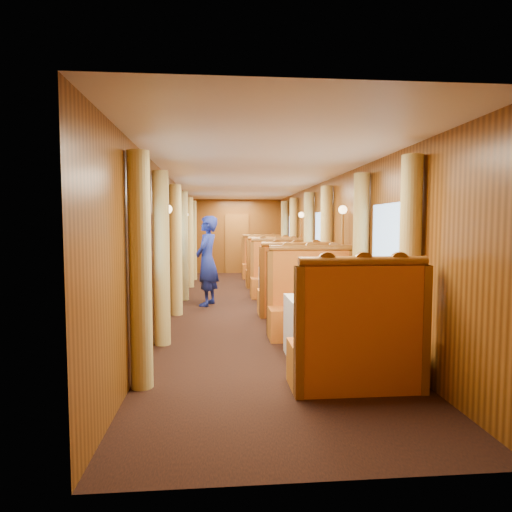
{
  "coord_description": "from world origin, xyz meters",
  "views": [
    {
      "loc": [
        -0.6,
        -8.56,
        1.63
      ],
      "look_at": [
        0.09,
        -0.57,
        1.05
      ],
      "focal_mm": 30.0,
      "sensor_mm": 36.0,
      "label": 1
    }
  ],
  "objects": [
    {
      "name": "curtain_left_far_b",
      "position": [
        -1.38,
        4.28,
        1.18
      ],
      "size": [
        0.22,
        0.22,
        2.35
      ],
      "primitive_type": "cylinder",
      "color": "#D4C06C",
      "rests_on": "floor"
    },
    {
      "name": "window_left_far",
      "position": [
        -1.49,
        3.5,
        1.45
      ],
      "size": [
        0.01,
        1.2,
        0.9
      ],
      "primitive_type": null,
      "rotation": [
        1.57,
        0.0,
        1.57
      ],
      "color": "#80ADE4",
      "rests_on": "wall_left"
    },
    {
      "name": "window_right_near",
      "position": [
        1.49,
        -3.5,
        1.45
      ],
      "size": [
        0.01,
        1.2,
        0.9
      ],
      "primitive_type": null,
      "rotation": [
        1.57,
        0.0,
        -1.57
      ],
      "color": "#80ADE4",
      "rests_on": "wall_right"
    },
    {
      "name": "window_right_mid",
      "position": [
        1.49,
        0.0,
        1.45
      ],
      "size": [
        0.01,
        1.2,
        0.9
      ],
      "primitive_type": null,
      "rotation": [
        1.57,
        0.0,
        -1.57
      ],
      "color": "#80ADE4",
      "rests_on": "wall_right"
    },
    {
      "name": "sconce_right_fore",
      "position": [
        1.4,
        -1.75,
        1.38
      ],
      "size": [
        0.14,
        0.14,
        1.95
      ],
      "color": "#BF8C3F",
      "rests_on": "floor"
    },
    {
      "name": "doorway_far",
      "position": [
        0.0,
        5.97,
        1.0
      ],
      "size": [
        0.8,
        0.04,
        2.0
      ],
      "primitive_type": "cube",
      "color": "brown",
      "rests_on": "floor"
    },
    {
      "name": "curtain_right_mid_a",
      "position": [
        1.38,
        -0.78,
        1.18
      ],
      "size": [
        0.22,
        0.22,
        2.35
      ],
      "primitive_type": "cylinder",
      "color": "#D4C06C",
      "rests_on": "floor"
    },
    {
      "name": "banquette_far_aft",
      "position": [
        0.75,
        4.51,
        0.42
      ],
      "size": [
        1.3,
        0.55,
        1.34
      ],
      "color": "#A53712",
      "rests_on": "floor"
    },
    {
      "name": "steward",
      "position": [
        -0.85,
        0.11,
        0.91
      ],
      "size": [
        0.61,
        0.76,
        1.82
      ],
      "primitive_type": "imported",
      "rotation": [
        0.0,
        0.0,
        -1.87
      ],
      "color": "navy",
      "rests_on": "floor"
    },
    {
      "name": "teapot_back",
      "position": [
        0.67,
        -3.45,
        0.81
      ],
      "size": [
        0.18,
        0.16,
        0.13
      ],
      "primitive_type": null,
      "rotation": [
        0.0,
        0.0,
        0.31
      ],
      "color": "silver",
      "rests_on": "tea_tray"
    },
    {
      "name": "curtain_left_mid_a",
      "position": [
        -1.38,
        -0.78,
        1.18
      ],
      "size": [
        0.22,
        0.22,
        2.35
      ],
      "primitive_type": "cylinder",
      "color": "#D4C06C",
      "rests_on": "floor"
    },
    {
      "name": "window_right_far",
      "position": [
        1.49,
        3.5,
        1.45
      ],
      "size": [
        0.01,
        1.2,
        0.9
      ],
      "primitive_type": null,
      "rotation": [
        1.57,
        0.0,
        -1.57
      ],
      "color": "#80ADE4",
      "rests_on": "wall_right"
    },
    {
      "name": "sconce_right_aft",
      "position": [
        1.4,
        1.75,
        1.38
      ],
      "size": [
        0.14,
        0.14,
        1.95
      ],
      "color": "#BF8C3F",
      "rests_on": "floor"
    },
    {
      "name": "rose_vase_far",
      "position": [
        0.78,
        3.46,
        0.93
      ],
      "size": [
        0.06,
        0.06,
        0.36
      ],
      "rotation": [
        0.0,
        0.0,
        0.33
      ],
      "color": "silver",
      "rests_on": "table_far"
    },
    {
      "name": "table_mid",
      "position": [
        0.75,
        0.0,
        0.38
      ],
      "size": [
        1.05,
        0.72,
        0.75
      ],
      "primitive_type": "cube",
      "color": "white",
      "rests_on": "floor"
    },
    {
      "name": "tea_tray",
      "position": [
        0.69,
        -3.54,
        0.76
      ],
      "size": [
        0.41,
        0.37,
        0.01
      ],
      "primitive_type": "cube",
      "rotation": [
        0.0,
        0.0,
        0.38
      ],
      "color": "silver",
      "rests_on": "table_near"
    },
    {
      "name": "window_left_near",
      "position": [
        -1.49,
        -3.5,
        1.45
      ],
      "size": [
        0.01,
        1.2,
        0.9
      ],
      "primitive_type": null,
      "rotation": [
        1.57,
        0.0,
        1.57
      ],
      "color": "#80ADE4",
      "rests_on": "wall_left"
    },
    {
      "name": "teapot_right",
      "position": [
        0.76,
        -3.59,
        0.81
      ],
      "size": [
        0.15,
        0.11,
        0.12
      ],
      "primitive_type": null,
      "rotation": [
        0.0,
        0.0,
        0.02
      ],
      "color": "silver",
      "rests_on": "tea_tray"
    },
    {
      "name": "banquette_far_fwd",
      "position": [
        0.75,
        2.49,
        0.42
      ],
      "size": [
        1.3,
        0.55,
        1.34
      ],
      "color": "#A53712",
      "rests_on": "floor"
    },
    {
      "name": "banquette_near_aft",
      "position": [
        0.75,
        -2.49,
        0.42
      ],
      "size": [
        1.3,
        0.55,
        1.34
      ],
      "color": "#A53712",
      "rests_on": "floor"
    },
    {
      "name": "curtain_left_near_b",
      "position": [
        -1.38,
        -2.72,
        1.18
      ],
      "size": [
        0.22,
        0.22,
        2.35
      ],
      "primitive_type": "cylinder",
      "color": "#D4C06C",
      "rests_on": "floor"
    },
    {
      "name": "teapot_left",
      "position": [
        0.56,
        -3.61,
        0.82
      ],
      "size": [
        0.19,
        0.15,
        0.14
      ],
      "primitive_type": null,
      "rotation": [
        0.0,
        0.0,
        -0.15
      ],
      "color": "silver",
      "rests_on": "tea_tray"
    },
    {
      "name": "curtain_right_near_b",
      "position": [
        1.38,
        -2.72,
        1.18
      ],
      "size": [
        0.22,
        0.22,
        2.35
      ],
      "primitive_type": "cylinder",
      "color": "#D4C06C",
      "rests_on": "floor"
    },
    {
      "name": "table_far",
      "position": [
        0.75,
        3.5,
        0.38
      ],
      "size": [
        1.05,
        0.72,
        0.75
      ],
      "primitive_type": "cube",
      "color": "white",
      "rests_on": "floor"
    },
    {
      "name": "curtain_right_near_a",
      "position": [
        1.38,
        -4.28,
        1.18
      ],
      "size": [
        0.22,
        0.22,
        2.35
      ],
      "primitive_type": "cylinder",
      "color": "#D4C06C",
      "rests_on": "floor"
    },
    {
      "name": "passenger",
      "position": [
        0.75,
        0.77,
        0.74
      ],
      "size": [
        0.4,
        0.44,
        0.76
      ],
      "color": "beige",
      "rests_on": "banquette_mid_aft"
    },
    {
      "name": "wall_near",
      "position": [
        0.0,
        -6.0,
        1.25
      ],
      "size": [
        3.0,
        0.01,
        2.5
      ],
      "primitive_type": null,
      "rotation": [
        -1.57,
        0.0,
        0.0
      ],
      "color": "brown",
      "rests_on": "floor"
    },
    {
      "name": "wall_far",
      "position": [
        0.0,
        6.0,
        1.25
      ],
      "size": [
        3.0,
        0.01,
        2.5
      ],
      "primitive_type": null,
      "rotation": [
        1.57,
        0.0,
        0.0
      ],
      "color": "brown",
      "rests_on": "floor"
    },
    {
      "name": "cup_inboard",
      "position": [
        0.35,
        -3.41,
        0.86
      ],
      "size": [
        0.08,
        0.08,
        0.26
      ],
      "rotation": [
        0.0,
        0.0,
        -0.21
      ],
      "color": "white",
      "rests_on": "table_near"
    },
    {
      "name": "rose_vase_mid",
      "position": [
        0.78,
        -0.02,
        0.93
      ],
      "size": [
        0.06,
        0.06,
        0.36
      ],
      "rotation": [
        0.0,
        0.0,
        -0.37
      ],
      "color": "silver",
      "rests_on": "table_mid"
    },
    {
      "name": "cup_outboard",
      "position": [
        0.41,
        -3.25,
        0.86
      ],
      "size": [
        0.08,
        0.08,
        0.26
      ],
      "rotation": [
        0.0,
        0.0,
        -0.36
      ],
      "color": "white",
      "rests_on": "table_near"
    },
    {
      "name": "table_near",
      "position": [
        0.75,
        -3.5,
        0.38
      ],
      "size": [
        1.05,
        0.72,
        0.75
      ],
      "primitive_type": "cube",
      "color": "white",
      "rests_on": "floor"
    },
    {
      "name": "sconce_left_aft",
      "position": [
        -1.4,
        1.75,
        1.38
      ],
      "size": [
        0.14,
        0.14,
        1.95
      ],
      "color": "#BF8C3F",
      "rests_on": "floor"
    },
    {
      "name": "fruit_plate",
      "position": [
        1.07,
        -3.64,
        0.77
      ],
      "size": [
        0.23,
        0.23,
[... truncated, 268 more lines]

